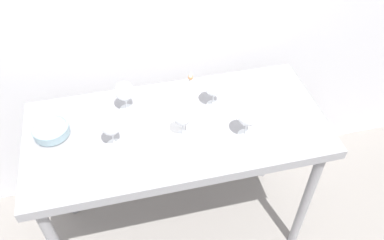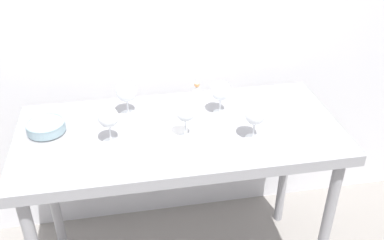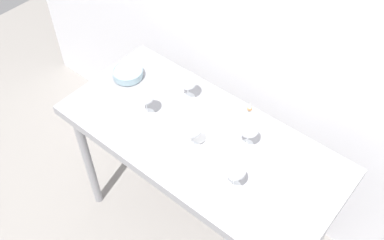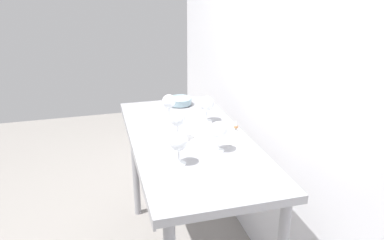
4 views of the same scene
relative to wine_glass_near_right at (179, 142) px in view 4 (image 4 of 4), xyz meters
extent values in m
cube|color=silver|center=(-0.29, 0.63, 0.29)|extent=(3.80, 0.04, 2.60)
cube|color=gray|center=(-0.29, 0.14, -0.13)|extent=(1.40, 0.64, 0.04)
cube|color=gray|center=(-0.29, -0.19, -0.14)|extent=(1.40, 0.01, 0.05)
cylinder|color=gray|center=(-0.93, -0.12, -0.58)|extent=(0.05, 0.05, 0.86)
cylinder|color=gray|center=(-0.93, 0.40, -0.58)|extent=(0.05, 0.05, 0.86)
cylinder|color=white|center=(0.00, 0.00, -0.11)|extent=(0.07, 0.07, 0.00)
cylinder|color=white|center=(0.00, 0.00, -0.07)|extent=(0.01, 0.01, 0.08)
sphere|color=white|center=(0.00, 0.00, 0.00)|extent=(0.09, 0.09, 0.09)
cylinder|color=maroon|center=(0.00, 0.00, -0.01)|extent=(0.06, 0.06, 0.02)
cylinder|color=white|center=(-0.09, 0.23, -0.11)|extent=(0.06, 0.06, 0.00)
cylinder|color=white|center=(-0.09, 0.23, -0.07)|extent=(0.01, 0.01, 0.07)
sphere|color=white|center=(-0.09, 0.23, 0.00)|extent=(0.09, 0.09, 0.09)
cylinder|color=maroon|center=(-0.09, 0.23, -0.01)|extent=(0.06, 0.06, 0.02)
cylinder|color=white|center=(-0.28, 0.06, -0.11)|extent=(0.06, 0.06, 0.00)
cylinder|color=white|center=(-0.28, 0.06, -0.07)|extent=(0.01, 0.01, 0.09)
sphere|color=white|center=(-0.28, 0.06, 0.01)|extent=(0.08, 0.08, 0.08)
cylinder|color=maroon|center=(-0.28, 0.06, 0.00)|extent=(0.06, 0.06, 0.02)
cylinder|color=white|center=(-0.59, 0.07, -0.11)|extent=(0.08, 0.08, 0.00)
cylinder|color=white|center=(-0.59, 0.07, -0.07)|extent=(0.01, 0.01, 0.09)
sphere|color=white|center=(-0.59, 0.07, 0.01)|extent=(0.08, 0.08, 0.08)
cylinder|color=maroon|center=(-0.59, 0.07, 0.00)|extent=(0.06, 0.06, 0.02)
cylinder|color=white|center=(-0.50, 0.29, -0.11)|extent=(0.07, 0.07, 0.00)
cylinder|color=white|center=(-0.50, 0.29, -0.07)|extent=(0.01, 0.01, 0.07)
sphere|color=white|center=(-0.50, 0.29, 0.00)|extent=(0.09, 0.09, 0.09)
cylinder|color=maroon|center=(-0.50, 0.29, -0.01)|extent=(0.06, 0.06, 0.03)
cube|color=white|center=(0.09, 0.21, -0.11)|extent=(0.22, 0.22, 0.00)
cube|color=white|center=(-0.32, 0.21, -0.11)|extent=(0.24, 0.29, 0.00)
cylinder|color=beige|center=(-0.86, 0.21, -0.11)|extent=(0.13, 0.13, 0.01)
cylinder|color=#8CA8B2|center=(-0.86, 0.21, -0.09)|extent=(0.16, 0.16, 0.04)
torus|color=#8CA8B2|center=(-0.86, 0.21, -0.07)|extent=(0.17, 0.17, 0.01)
cone|color=silver|center=(-0.17, 0.36, -0.07)|extent=(0.11, 0.11, 0.08)
cylinder|color=#C17F4C|center=(-0.17, 0.36, -0.03)|extent=(0.02, 0.02, 0.01)
cone|color=silver|center=(-0.17, 0.36, 0.00)|extent=(0.02, 0.02, 0.03)
camera|label=1|loc=(-0.52, -1.13, 1.20)|focal=36.68mm
camera|label=2|loc=(-0.52, -1.44, 0.91)|focal=40.75mm
camera|label=3|loc=(0.53, -0.92, 1.46)|focal=40.46mm
camera|label=4|loc=(1.55, -0.35, 0.73)|focal=34.61mm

